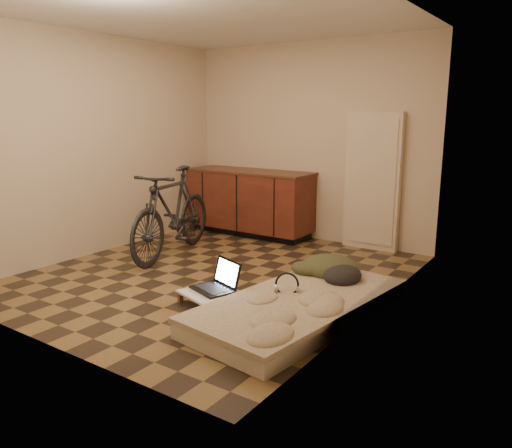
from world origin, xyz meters
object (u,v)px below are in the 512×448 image
Objects in this scene: futon at (299,307)px; laptop at (217,284)px; lap_desk at (218,297)px; bicycle at (172,208)px.

laptop reaches higher than futon.
futon reaches higher than lap_desk.
lap_desk is at bearing -47.60° from bicycle.
laptop reaches higher than lap_desk.
bicycle is 2.27× the size of lap_desk.
bicycle is 1.69m from laptop.
lap_desk is 0.17m from laptop.
bicycle reaches higher than futon.
bicycle is 0.85× the size of futon.
bicycle is at bearing 162.86° from lap_desk.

